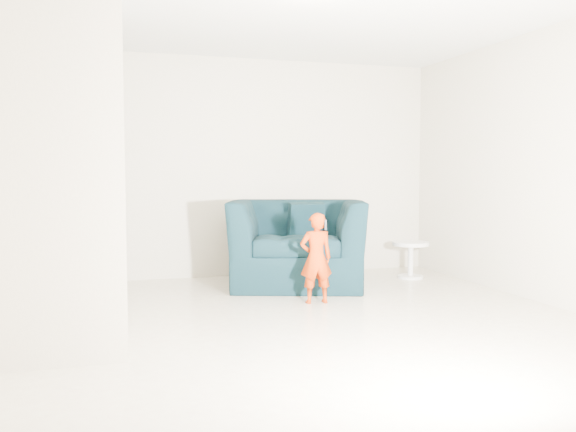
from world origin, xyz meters
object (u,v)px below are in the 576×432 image
at_px(armchair, 297,243).
at_px(toddler, 316,258).
at_px(staircase, 58,215).
at_px(side_table, 411,254).

xyz_separation_m(armchair, toddler, (-0.12, -0.98, -0.04)).
xyz_separation_m(toddler, staircase, (-2.35, -0.37, 0.50)).
distance_m(armchair, toddler, 0.99).
bearing_deg(armchair, staircase, -133.04).
bearing_deg(staircase, toddler, 9.01).
bearing_deg(side_table, staircase, -160.65).
xyz_separation_m(armchair, staircase, (-2.47, -1.35, 0.46)).
bearing_deg(toddler, staircase, 12.01).
relative_size(side_table, staircase, 0.12).
bearing_deg(side_table, toddler, -147.50).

